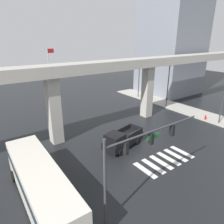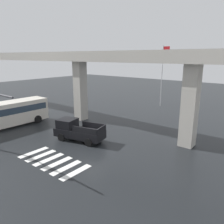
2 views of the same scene
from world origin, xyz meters
name	(u,v)px [view 2 (image 2 of 2)]	position (x,y,z in m)	size (l,w,h in m)	color
ground_plane	(92,144)	(0.00, 0.00, 0.00)	(120.00, 120.00, 0.00)	black
crosswalk_stripes	(53,161)	(0.00, -4.64, 0.01)	(6.05, 2.80, 0.01)	silver
elevated_overpass	(126,62)	(0.00, 5.41, 7.71)	(59.71, 2.57, 8.85)	#ADA89E
pickup_truck	(77,131)	(-1.98, -0.15, 0.99)	(5.41, 3.06, 2.08)	black
city_bus	(2,114)	(-11.67, -2.97, 1.72)	(2.90, 10.83, 2.99)	beige
flagpole	(163,72)	(-2.48, 19.46, 5.77)	(1.16, 0.12, 9.95)	silver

